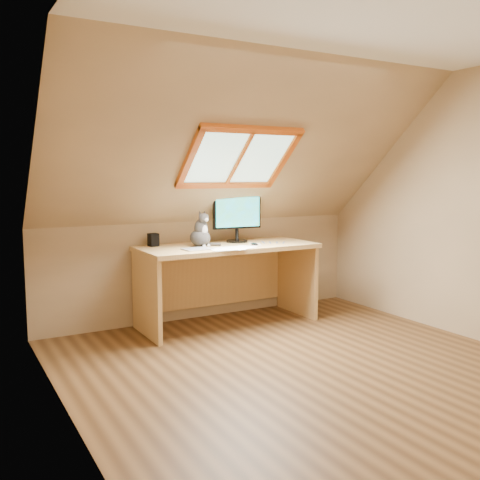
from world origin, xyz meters
TOP-DOWN VIEW (x-y plane):
  - ground at (0.00, 0.00)m, footprint 3.50×3.50m
  - room_shell at (0.00, -0.09)m, footprint 3.52×3.52m
  - desk at (0.06, 1.45)m, footprint 1.73×0.76m
  - monitor at (0.24, 1.51)m, footprint 0.52×0.22m
  - cat at (-0.22, 1.40)m, footprint 0.24×0.27m
  - desk_speaker at (-0.61, 1.63)m, footprint 0.10×0.10m
  - graphics_tablet at (-0.34, 1.21)m, footprint 0.27×0.20m
  - mouse at (0.26, 1.19)m, footprint 0.06×0.10m
  - papers at (-0.02, 1.12)m, footprint 0.35×0.30m
  - cables at (0.44, 1.26)m, footprint 0.51×0.26m

SIDE VIEW (x-z plane):
  - ground at x=0.00m, z-range 0.00..0.00m
  - desk at x=0.06m, z-range 0.16..0.95m
  - papers at x=-0.02m, z-range 0.79..0.80m
  - cables at x=0.44m, z-range 0.79..0.80m
  - graphics_tablet at x=-0.34m, z-range 0.79..0.80m
  - mouse at x=0.26m, z-range 0.79..0.82m
  - desk_speaker at x=-0.61m, z-range 0.79..0.91m
  - cat at x=-0.22m, z-range 0.74..1.09m
  - monitor at x=0.24m, z-range 0.83..1.30m
  - room_shell at x=0.00m, z-range 0.23..2.64m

